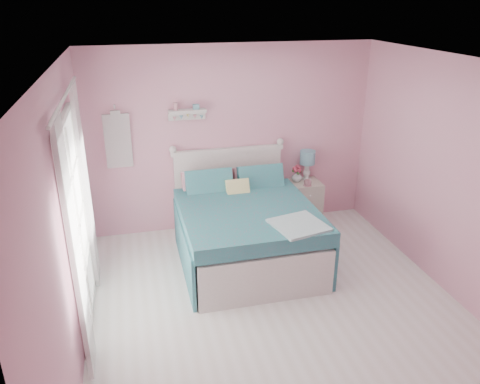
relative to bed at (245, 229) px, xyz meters
name	(u,v)px	position (x,y,z in m)	size (l,w,h in m)	color
floor	(279,312)	(0.07, -1.22, -0.40)	(4.50, 4.50, 0.00)	silver
room_shell	(285,175)	(0.07, -1.22, 1.18)	(4.50, 4.50, 4.50)	pink
bed	(245,229)	(0.00, 0.00, 0.00)	(1.63, 2.06, 1.19)	silver
nightstand	(304,202)	(1.11, 0.79, -0.08)	(0.45, 0.44, 0.65)	beige
table_lamp	(307,160)	(1.17, 0.90, 0.55)	(0.22, 0.22, 0.44)	white
vase	(297,176)	(1.00, 0.84, 0.32)	(0.15, 0.15, 0.16)	silver
teacup	(308,183)	(1.10, 0.66, 0.28)	(0.11, 0.11, 0.08)	#BC7E8C
roses	(297,169)	(1.00, 0.84, 0.44)	(0.14, 0.11, 0.12)	#BD4059
wall_shelf	(187,112)	(-0.55, 0.97, 1.33)	(0.50, 0.15, 0.25)	silver
hanging_dress	(118,141)	(-1.48, 0.96, 1.00)	(0.34, 0.03, 0.72)	white
french_door	(78,227)	(-1.90, -0.82, 0.67)	(0.04, 1.32, 2.16)	silver
curtain_near	(76,254)	(-1.84, -1.56, 0.78)	(0.04, 0.40, 2.32)	white
curtain_far	(86,188)	(-1.84, -0.07, 0.78)	(0.04, 0.40, 2.32)	white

